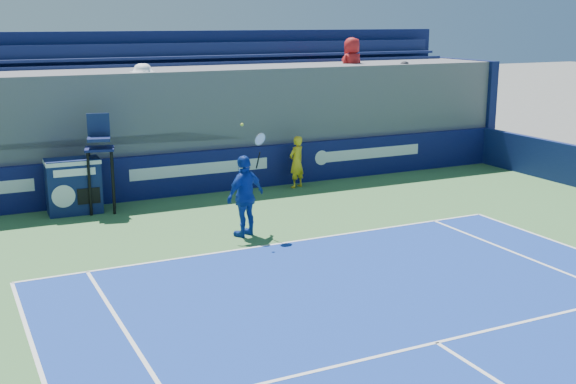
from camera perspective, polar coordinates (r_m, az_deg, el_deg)
name	(u,v)px	position (r m, az deg, el deg)	size (l,w,h in m)	color
ball_person	(297,162)	(20.73, 0.68, 2.39)	(0.55, 0.36, 1.50)	yellow
back_hoarding	(200,172)	(20.21, -6.97, 1.54)	(20.40, 0.21, 1.20)	#0D114C
match_clock	(74,185)	(18.73, -16.59, 0.56)	(1.34, 0.77, 1.40)	#0F1B4C
umpire_chair	(100,153)	(18.53, -14.65, 3.04)	(0.84, 0.84, 2.48)	black
tennis_player	(245,196)	(16.04, -3.39, -0.30)	(1.16, 0.84, 2.57)	#1338A2
stadium_seating	(176,119)	(21.92, -8.82, 5.70)	(21.00, 4.05, 4.40)	#59595F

